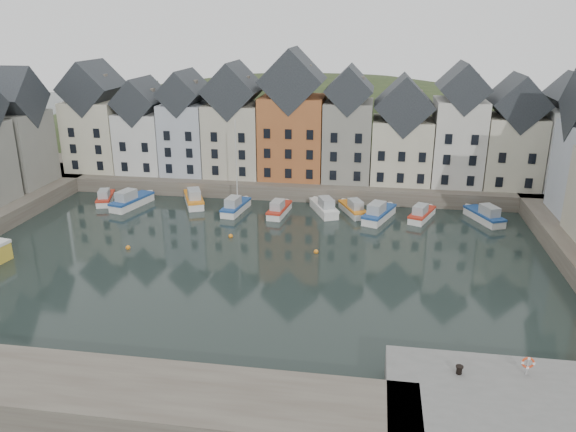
% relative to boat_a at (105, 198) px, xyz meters
% --- Properties ---
extents(ground, '(260.00, 260.00, 0.00)m').
position_rel_boat_a_xyz_m(ground, '(23.76, -17.79, -0.64)').
color(ground, black).
rests_on(ground, ground).
extents(far_quay, '(90.00, 16.00, 2.00)m').
position_rel_boat_a_xyz_m(far_quay, '(23.76, 12.21, 0.36)').
color(far_quay, '#53493F').
rests_on(far_quay, ground).
extents(near_quay, '(18.00, 10.00, 2.00)m').
position_rel_boat_a_xyz_m(near_quay, '(45.76, -37.79, 0.36)').
color(near_quay, '#60605E').
rests_on(near_quay, ground).
extents(near_wall, '(50.00, 6.00, 2.00)m').
position_rel_boat_a_xyz_m(near_wall, '(13.76, -39.79, 0.36)').
color(near_wall, '#53493F').
rests_on(near_wall, ground).
extents(hillside, '(153.60, 70.40, 64.00)m').
position_rel_boat_a_xyz_m(hillside, '(23.78, 38.21, -18.60)').
color(hillside, '#26341A').
rests_on(hillside, ground).
extents(far_terrace, '(72.37, 8.16, 17.78)m').
position_rel_boat_a_xyz_m(far_terrace, '(26.97, 10.21, 8.24)').
color(far_terrace, beige).
rests_on(far_terrace, far_quay).
extents(mooring_buoys, '(20.50, 5.50, 0.50)m').
position_rel_boat_a_xyz_m(mooring_buoys, '(19.76, -12.45, -0.49)').
color(mooring_buoys, orange).
rests_on(mooring_buoys, ground).
extents(boat_a, '(3.32, 5.87, 2.15)m').
position_rel_boat_a_xyz_m(boat_a, '(0.00, 0.00, 0.00)').
color(boat_a, silver).
rests_on(boat_a, ground).
extents(boat_b, '(3.85, 7.20, 2.64)m').
position_rel_boat_a_xyz_m(boat_b, '(4.14, -1.18, 0.15)').
color(boat_b, silver).
rests_on(boat_b, ground).
extents(boat_c, '(4.58, 6.93, 2.56)m').
position_rel_boat_a_xyz_m(boat_c, '(12.00, 0.99, 0.12)').
color(boat_c, silver).
rests_on(boat_c, ground).
extents(boat_d, '(2.74, 6.41, 11.87)m').
position_rel_boat_a_xyz_m(boat_d, '(18.16, -1.16, 0.13)').
color(boat_d, silver).
rests_on(boat_d, ground).
extents(boat_e, '(2.48, 6.03, 2.25)m').
position_rel_boat_a_xyz_m(boat_e, '(23.82, -1.28, 0.03)').
color(boat_e, silver).
rests_on(boat_e, ground).
extents(boat_f, '(4.35, 6.63, 2.44)m').
position_rel_boat_a_xyz_m(boat_f, '(29.38, 0.18, 0.09)').
color(boat_f, silver).
rests_on(boat_f, ground).
extents(boat_g, '(4.02, 6.03, 2.23)m').
position_rel_boat_a_xyz_m(boat_g, '(33.01, 0.47, 0.02)').
color(boat_g, silver).
rests_on(boat_g, ground).
extents(boat_h, '(4.33, 7.05, 2.59)m').
position_rel_boat_a_xyz_m(boat_h, '(36.16, -1.26, 0.13)').
color(boat_h, silver).
rests_on(boat_h, ground).
extents(boat_i, '(3.81, 6.06, 2.23)m').
position_rel_boat_a_xyz_m(boat_i, '(41.37, -0.31, 0.02)').
color(boat_i, silver).
rests_on(boat_i, ground).
extents(boat_j, '(4.37, 6.56, 2.42)m').
position_rel_boat_a_xyz_m(boat_j, '(48.94, 0.12, 0.08)').
color(boat_j, silver).
rests_on(boat_j, ground).
extents(mooring_bollard, '(0.48, 0.48, 0.56)m').
position_rel_boat_a_xyz_m(mooring_bollard, '(41.28, -35.41, 1.67)').
color(mooring_bollard, black).
rests_on(mooring_bollard, near_quay).
extents(life_ring_post, '(0.80, 0.17, 1.30)m').
position_rel_boat_a_xyz_m(life_ring_post, '(45.46, -34.88, 2.22)').
color(life_ring_post, gray).
rests_on(life_ring_post, near_quay).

